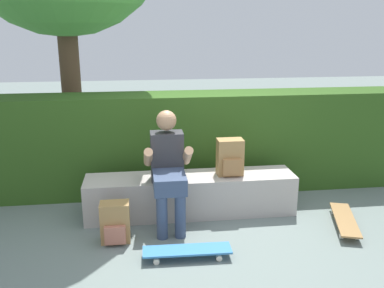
# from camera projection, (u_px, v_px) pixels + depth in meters

# --- Properties ---
(ground_plane) EXTENTS (24.00, 24.00, 0.00)m
(ground_plane) POSITION_uv_depth(u_px,v_px,m) (195.00, 229.00, 4.38)
(ground_plane) COLOR slate
(bench_main) EXTENTS (2.30, 0.46, 0.44)m
(bench_main) POSITION_uv_depth(u_px,v_px,m) (191.00, 195.00, 4.69)
(bench_main) COLOR #B1A8A1
(bench_main) RESTS_ON ground
(person_skater) EXTENTS (0.49, 0.62, 1.19)m
(person_skater) POSITION_uv_depth(u_px,v_px,m) (168.00, 166.00, 4.33)
(person_skater) COLOR #333338
(person_skater) RESTS_ON ground
(skateboard_near_person) EXTENTS (0.81, 0.22, 0.09)m
(skateboard_near_person) POSITION_uv_depth(u_px,v_px,m) (187.00, 251.00, 3.82)
(skateboard_near_person) COLOR teal
(skateboard_near_person) RESTS_ON ground
(skateboard_beside_bench) EXTENTS (0.43, 0.82, 0.09)m
(skateboard_beside_bench) POSITION_uv_depth(u_px,v_px,m) (345.00, 220.00, 4.42)
(skateboard_beside_bench) COLOR olive
(skateboard_beside_bench) RESTS_ON ground
(backpack_on_bench) EXTENTS (0.28, 0.23, 0.40)m
(backpack_on_bench) POSITION_uv_depth(u_px,v_px,m) (230.00, 158.00, 4.62)
(backpack_on_bench) COLOR #A37A47
(backpack_on_bench) RESTS_ON bench_main
(backpack_on_ground) EXTENTS (0.28, 0.23, 0.40)m
(backpack_on_ground) POSITION_uv_depth(u_px,v_px,m) (115.00, 223.00, 4.08)
(backpack_on_ground) COLOR #A37A47
(backpack_on_ground) RESTS_ON ground
(hedge_row) EXTENTS (5.71, 0.57, 1.23)m
(hedge_row) POSITION_uv_depth(u_px,v_px,m) (176.00, 143.00, 5.27)
(hedge_row) COLOR #2C4F19
(hedge_row) RESTS_ON ground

